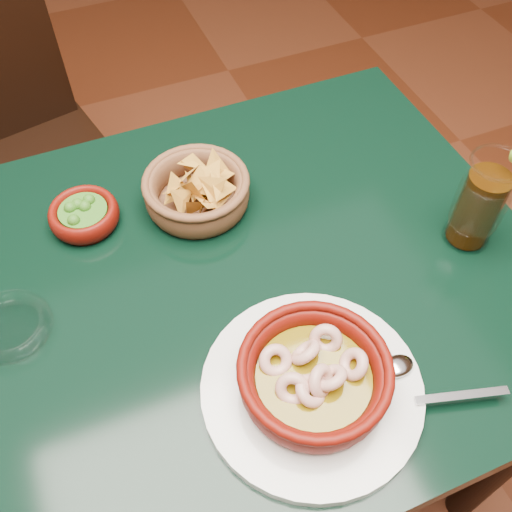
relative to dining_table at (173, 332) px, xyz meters
name	(u,v)px	position (x,y,z in m)	size (l,w,h in m)	color
ground	(202,461)	(0.00, 0.00, -0.65)	(7.00, 7.00, 0.00)	#471C0C
dining_table	(173,332)	(0.00, 0.00, 0.00)	(1.20, 0.80, 0.75)	black
dining_chair	(14,153)	(-0.20, 0.71, -0.13)	(0.52, 0.52, 0.95)	black
shrimp_plate	(314,379)	(0.14, -0.22, 0.13)	(0.39, 0.30, 0.08)	silver
chip_basket	(197,191)	(0.11, 0.17, 0.13)	(0.21, 0.21, 0.11)	brown
guacamole_ramekin	(84,214)	(-0.08, 0.20, 0.12)	(0.13, 0.13, 0.05)	#510904
cola_drink	(480,203)	(0.49, -0.07, 0.18)	(0.16, 0.16, 0.19)	white
glass_ashtray	(10,327)	(-0.22, 0.03, 0.11)	(0.13, 0.13, 0.03)	white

